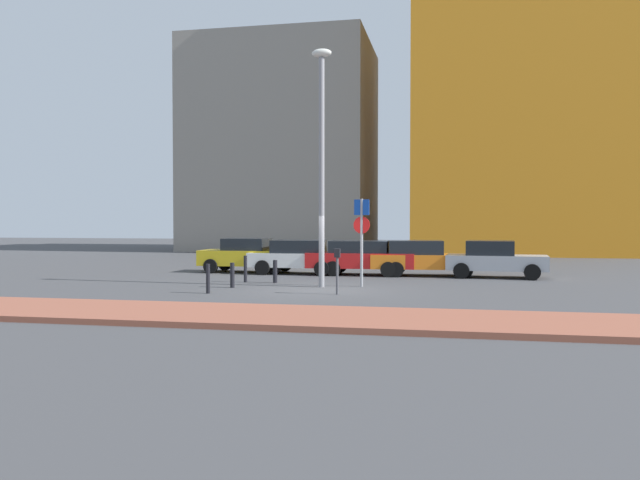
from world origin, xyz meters
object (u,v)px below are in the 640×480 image
at_px(parked_car_orange, 423,258).
at_px(parking_meter, 337,265).
at_px(street_lamp, 322,150).
at_px(traffic_bollard_far, 245,269).
at_px(parked_car_white, 301,256).
at_px(parking_sign_post, 362,231).
at_px(parked_car_red, 361,257).
at_px(traffic_bollard_edge, 275,271).
at_px(parked_car_yellow, 248,255).
at_px(parked_car_silver, 495,259).
at_px(traffic_bollard_near, 208,279).
at_px(traffic_bollard_mid, 232,275).

xyz_separation_m(parked_car_orange, parking_meter, (-2.34, -7.53, 0.16)).
distance_m(street_lamp, traffic_bollard_far, 5.47).
bearing_deg(parked_car_white, parking_sign_post, -55.74).
height_order(parked_car_red, traffic_bollard_edge, parked_car_red).
distance_m(parking_sign_post, street_lamp, 3.18).
bearing_deg(parked_car_red, parking_meter, -87.68).
bearing_deg(traffic_bollard_far, parked_car_yellow, 106.81).
bearing_deg(parked_car_yellow, parking_sign_post, -41.90).
xyz_separation_m(parked_car_red, traffic_bollard_edge, (-2.66, -4.13, -0.35)).
bearing_deg(parked_car_white, parked_car_red, -1.00).
bearing_deg(parked_car_silver, parking_sign_post, -136.02).
xyz_separation_m(street_lamp, traffic_bollard_near, (-3.17, -2.67, -4.33)).
bearing_deg(traffic_bollard_mid, traffic_bollard_far, 95.12).
distance_m(parked_car_orange, traffic_bollard_mid, 8.85).
relative_size(parked_car_yellow, street_lamp, 0.52).
height_order(street_lamp, traffic_bollard_near, street_lamp).
height_order(street_lamp, traffic_bollard_mid, street_lamp).
xyz_separation_m(parked_car_orange, traffic_bollard_edge, (-5.31, -4.19, -0.35)).
height_order(parked_car_orange, traffic_bollard_near, parked_car_orange).
height_order(parking_meter, traffic_bollard_far, parking_meter).
relative_size(parked_car_yellow, parking_sign_post, 1.40).
height_order(parked_car_white, street_lamp, street_lamp).
bearing_deg(parking_sign_post, traffic_bollard_edge, 167.10).
bearing_deg(parked_car_yellow, parked_car_white, -8.23).
xyz_separation_m(parked_car_yellow, parking_meter, (5.51, -7.89, 0.15)).
bearing_deg(traffic_bollard_far, traffic_bollard_near, -89.87).
relative_size(parked_car_yellow, parked_car_red, 0.94).
relative_size(parked_car_red, parking_meter, 3.19).
distance_m(parked_car_red, parked_car_silver, 5.59).
relative_size(parking_meter, traffic_bollard_far, 1.43).
bearing_deg(parking_meter, parked_car_orange, 72.71).
bearing_deg(parking_sign_post, traffic_bollard_far, 170.83).
relative_size(parking_meter, traffic_bollard_edge, 1.70).
distance_m(parking_sign_post, traffic_bollard_edge, 3.80).
bearing_deg(traffic_bollard_far, traffic_bollard_edge, 2.13).
bearing_deg(parked_car_orange, traffic_bollard_far, -146.79).
height_order(parked_car_red, parked_car_silver, parked_car_silver).
bearing_deg(traffic_bollard_far, parked_car_white, 74.48).
relative_size(parking_sign_post, traffic_bollard_edge, 3.63).
bearing_deg(traffic_bollard_edge, parking_sign_post, -12.90).
bearing_deg(traffic_bollard_edge, parked_car_white, 89.78).
relative_size(parked_car_silver, traffic_bollard_near, 4.35).
bearing_deg(street_lamp, parked_car_white, 110.54).
xyz_separation_m(parking_meter, street_lamp, (-0.94, 2.15, 3.86)).
distance_m(parked_car_red, traffic_bollard_far, 5.66).
bearing_deg(traffic_bollard_near, street_lamp, 40.08).
bearing_deg(parked_car_yellow, traffic_bollard_near, -80.59).
height_order(parked_car_white, parked_car_silver, parked_car_silver).
bearing_deg(traffic_bollard_near, parking_sign_post, 34.33).
xyz_separation_m(parking_sign_post, parking_meter, (-0.42, -2.57, -1.02)).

